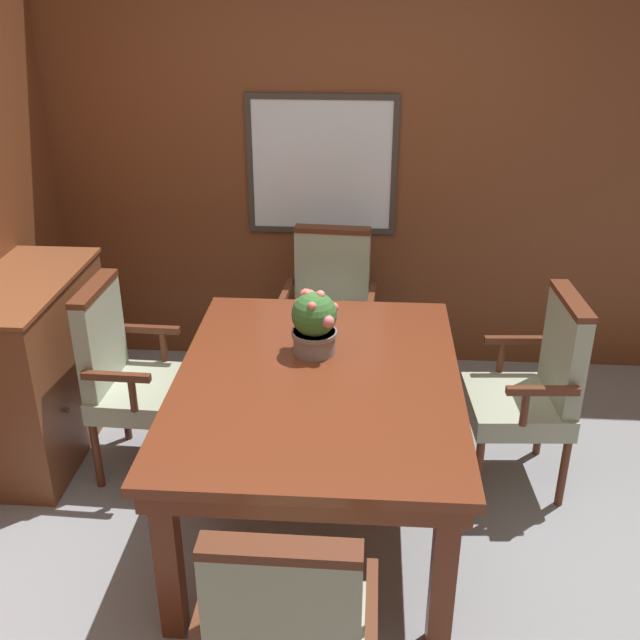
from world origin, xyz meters
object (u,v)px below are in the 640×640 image
Objects in this scene: chair_head_near at (288,636)px; sideboard_cabinet at (36,368)px; chair_left_far at (128,372)px; chair_head_far at (330,308)px; potted_plant at (314,322)px; chair_right_far at (535,385)px; dining_table at (318,395)px.

chair_head_near is 2.25m from sideboard_cabinet.
chair_left_far is (-0.97, 1.57, 0.00)m from chair_head_near.
sideboard_cabinet is (-1.49, -0.72, -0.06)m from chair_head_far.
potted_plant is at bearing -88.48° from chair_head_near.
chair_head_far is at bearing -47.37° from chair_left_far.
potted_plant is at bearing -85.65° from chair_right_far.
dining_table is 1.61× the size of chair_head_far.
chair_head_near is at bearing -36.95° from chair_right_far.
chair_right_far is 2.54m from sideboard_cabinet.
potted_plant reaches higher than chair_head_near.
sideboard_cabinet is at bearing -95.96° from chair_right_far.
chair_head_near reaches higher than sideboard_cabinet.
chair_head_far is 1.33m from chair_right_far.
potted_plant is (-1.06, -0.15, 0.37)m from chair_right_far.
chair_head_near is at bearing -86.15° from chair_head_far.
dining_table is 1.05m from chair_left_far.
chair_right_far is 1.00× the size of sideboard_cabinet.
potted_plant reaches higher than dining_table.
chair_right_far is (2.01, 0.01, 0.00)m from chair_left_far.
chair_left_far is 1.03m from potted_plant.
chair_head_far is 1.66m from sideboard_cabinet.
chair_right_far is (1.03, 1.57, 0.00)m from chair_head_near.
sideboard_cabinet is at bearing -47.68° from chair_head_near.
dining_table is at bearing -89.81° from chair_head_near.
potted_plant reaches higher than chair_head_far.
chair_head_far is at bearing -132.08° from chair_right_far.
chair_head_near is at bearing -90.30° from dining_table.
chair_head_near is 1.00× the size of chair_head_far.
dining_table is 1.61× the size of chair_left_far.
chair_head_near is at bearing -48.18° from sideboard_cabinet.
sideboard_cabinet is (-2.53, 0.10, -0.06)m from chair_right_far.
chair_head_far is at bearing 90.64° from dining_table.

